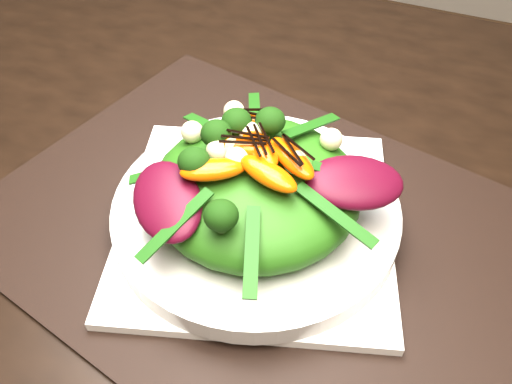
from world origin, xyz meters
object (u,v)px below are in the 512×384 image
at_px(plate_base, 256,220).
at_px(salad_bowl, 256,210).
at_px(placemat, 256,225).
at_px(lettuce_mound, 256,188).
at_px(orange_segment, 248,145).
at_px(dining_table, 106,144).

relative_size(plate_base, salad_bowl, 0.95).
bearing_deg(placemat, lettuce_mound, 0.00).
relative_size(placemat, orange_segment, 9.05).
height_order(dining_table, salad_bowl, dining_table).
height_order(plate_base, salad_bowl, salad_bowl).
distance_m(dining_table, lettuce_mound, 0.25).
distance_m(lettuce_mound, orange_segment, 0.04).
distance_m(placemat, salad_bowl, 0.02).
relative_size(dining_table, salad_bowl, 5.86).
xyz_separation_m(placemat, lettuce_mound, (0.00, 0.00, 0.05)).
height_order(placemat, salad_bowl, salad_bowl).
distance_m(placemat, lettuce_mound, 0.05).
bearing_deg(salad_bowl, orange_segment, 141.99).
height_order(dining_table, orange_segment, dining_table).
bearing_deg(salad_bowl, placemat, 0.00).
height_order(placemat, plate_base, plate_base).
xyz_separation_m(plate_base, orange_segment, (-0.01, 0.01, 0.09)).
xyz_separation_m(dining_table, salad_bowl, (0.22, -0.06, 0.04)).
xyz_separation_m(plate_base, lettuce_mound, (0.00, 0.00, 0.05)).
bearing_deg(plate_base, orange_segment, 141.99).
xyz_separation_m(placemat, orange_segment, (-0.01, 0.01, 0.09)).
bearing_deg(lettuce_mound, dining_table, 163.98).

